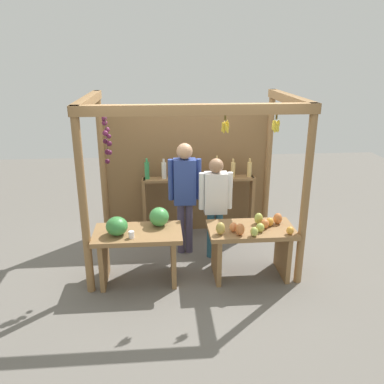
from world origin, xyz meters
TOP-DOWN VIEW (x-y plane):
  - ground_plane at (0.00, 0.00)m, footprint 12.00×12.00m
  - market_stall at (-0.00, 0.40)m, footprint 2.83×1.88m
  - fruit_counter_left at (-0.74, -0.65)m, footprint 1.14×0.66m
  - fruit_counter_right at (0.75, -0.67)m, footprint 1.14×0.64m
  - bottle_shelf_unit at (0.17, 0.66)m, footprint 1.81×0.22m
  - vendor_man at (-0.09, 0.07)m, footprint 0.48×0.23m
  - vendor_woman at (0.34, -0.10)m, footprint 0.48×0.20m

SIDE VIEW (x-z plane):
  - ground_plane at x=0.00m, z-range 0.00..0.00m
  - fruit_counter_right at x=0.75m, z-range 0.11..0.98m
  - fruit_counter_left at x=-0.74m, z-range 0.11..1.07m
  - bottle_shelf_unit at x=0.17m, z-range 0.13..1.48m
  - vendor_woman at x=0.34m, z-range 0.14..1.65m
  - vendor_man at x=-0.09m, z-range 0.18..1.87m
  - market_stall at x=0.00m, z-range 0.19..2.54m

